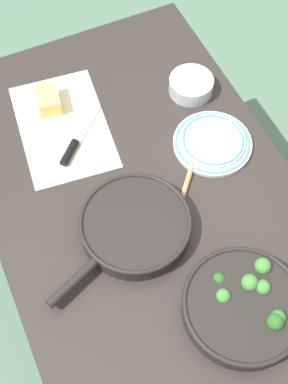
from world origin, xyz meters
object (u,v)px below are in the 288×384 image
(wooden_spoon, at_px, (183,198))
(cheese_block, at_px, (49,100))
(prep_bowl_steel, at_px, (191,85))
(skillet_eggs, at_px, (135,226))
(grater_knife, at_px, (75,142))
(skillet_broccoli, at_px, (245,305))
(dinner_plate_stack, at_px, (213,142))

(wooden_spoon, relative_size, cheese_block, 2.62)
(prep_bowl_steel, bearing_deg, skillet_eggs, 136.15)
(prep_bowl_steel, bearing_deg, grater_knife, 96.02)
(skillet_eggs, height_order, prep_bowl_steel, skillet_eggs)
(wooden_spoon, height_order, grater_knife, grater_knife)
(skillet_eggs, height_order, wooden_spoon, skillet_eggs)
(skillet_broccoli, xyz_separation_m, cheese_block, (0.80, 0.22, -0.00))
(wooden_spoon, xyz_separation_m, grater_knife, (0.30, 0.20, 0.00))
(grater_knife, distance_m, dinner_plate_stack, 0.40)
(skillet_broccoli, bearing_deg, skillet_eggs, 172.86)
(wooden_spoon, xyz_separation_m, cheese_block, (0.46, 0.22, 0.02))
(prep_bowl_steel, bearing_deg, dinner_plate_stack, 170.30)
(skillet_broccoli, bearing_deg, dinner_plate_stack, 126.64)
(skillet_eggs, height_order, cheese_block, same)
(skillet_eggs, bearing_deg, skillet_broccoli, 94.69)
(skillet_eggs, distance_m, dinner_plate_stack, 0.36)
(skillet_eggs, distance_m, cheese_block, 0.50)
(skillet_broccoli, xyz_separation_m, grater_knife, (0.63, 0.20, -0.02))
(skillet_broccoli, height_order, grater_knife, skillet_broccoli)
(cheese_block, bearing_deg, wooden_spoon, -154.45)
(wooden_spoon, xyz_separation_m, prep_bowl_steel, (0.34, -0.20, 0.02))
(cheese_block, bearing_deg, grater_knife, -172.90)
(cheese_block, relative_size, dinner_plate_stack, 0.46)
(cheese_block, height_order, dinner_plate_stack, cheese_block)
(wooden_spoon, distance_m, grater_knife, 0.36)
(cheese_block, xyz_separation_m, prep_bowl_steel, (-0.12, -0.42, -0.00))
(wooden_spoon, bearing_deg, prep_bowl_steel, -168.51)
(grater_knife, height_order, prep_bowl_steel, prep_bowl_steel)
(skillet_broccoli, xyz_separation_m, prep_bowl_steel, (0.68, -0.20, -0.00))
(dinner_plate_stack, distance_m, prep_bowl_steel, 0.21)
(dinner_plate_stack, bearing_deg, cheese_block, 48.85)
(dinner_plate_stack, relative_size, prep_bowl_steel, 1.69)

